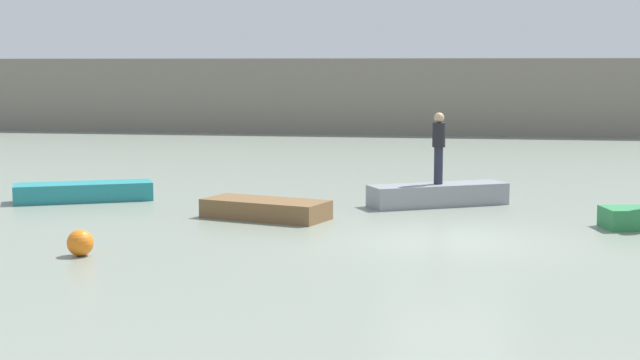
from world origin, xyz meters
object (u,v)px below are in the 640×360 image
object	(u,v)px
rowboat_brown	(266,209)
mooring_buoy	(80,243)
person_dark_shirt	(439,144)
rowboat_grey	(438,195)
rowboat_teal	(83,192)

from	to	relation	value
rowboat_brown	mooring_buoy	world-z (taller)	mooring_buoy
person_dark_shirt	mooring_buoy	world-z (taller)	person_dark_shirt
person_dark_shirt	mooring_buoy	bearing A→B (deg)	-129.50
rowboat_grey	mooring_buoy	distance (m)	9.69
rowboat_brown	person_dark_shirt	bearing A→B (deg)	52.50
mooring_buoy	rowboat_brown	bearing A→B (deg)	63.42
person_dark_shirt	mooring_buoy	size ratio (longest dim) A/B	3.63
rowboat_grey	person_dark_shirt	world-z (taller)	person_dark_shirt
rowboat_grey	person_dark_shirt	size ratio (longest dim) A/B	1.97
rowboat_grey	person_dark_shirt	distance (m)	1.27
rowboat_teal	rowboat_brown	size ratio (longest dim) A/B	1.22
rowboat_brown	rowboat_grey	world-z (taller)	rowboat_grey
rowboat_teal	person_dark_shirt	size ratio (longest dim) A/B	1.94
person_dark_shirt	rowboat_brown	bearing A→B (deg)	-144.44
rowboat_brown	mooring_buoy	bearing A→B (deg)	-99.63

